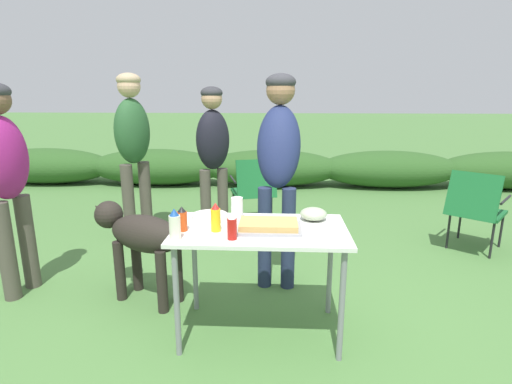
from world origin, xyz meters
name	(u,v)px	position (x,y,z in m)	size (l,w,h in m)	color
ground_plane	(260,331)	(0.00, 0.00, 0.00)	(60.00, 60.00, 0.00)	#4C7A3D
shrub_hedge	(271,168)	(0.00, 4.40, 0.31)	(14.40, 0.90, 0.62)	#2D5623
folding_table	(260,239)	(0.00, 0.00, 0.66)	(1.10, 0.64, 0.74)	silver
food_tray	(269,226)	(0.05, -0.03, 0.77)	(0.41, 0.26, 0.06)	#9E9EA3
plate_stack	(210,217)	(-0.35, 0.16, 0.76)	(0.24, 0.24, 0.04)	white
mixing_bowl	(313,214)	(0.35, 0.19, 0.78)	(0.18, 0.18, 0.08)	#ADBC99
paper_cup_stack	(237,208)	(-0.17, 0.18, 0.81)	(0.08, 0.08, 0.15)	white
mustard_bottle	(216,218)	(-0.27, -0.07, 0.83)	(0.06, 0.06, 0.18)	yellow
mayo_bottle	(175,225)	(-0.49, -0.23, 0.83)	(0.07, 0.07, 0.19)	silver
hot_sauce_bottle	(182,219)	(-0.48, -0.07, 0.81)	(0.06, 0.06, 0.16)	#CC4214
ketchup_bottle	(232,227)	(-0.16, -0.20, 0.82)	(0.06, 0.06, 0.16)	red
standing_person_in_navy_coat	(279,153)	(0.11, 0.79, 1.10)	(0.38, 0.51, 1.73)	#232D4C
standing_person_in_red_jacket	(5,169)	(-1.95, 0.45, 1.01)	(0.34, 0.43, 1.65)	#4C473D
standing_person_in_gray_fleece	(213,147)	(-0.58, 1.78, 1.02)	(0.44, 0.40, 1.64)	#4C473D
standing_person_with_beanie	(133,139)	(-1.42, 1.74, 1.10)	(0.46, 0.49, 1.77)	#4C473D
dog	(140,236)	(-0.93, 0.41, 0.51)	(0.95, 0.53, 0.75)	#28231E
camp_chair_green_behind_table	(476,207)	(2.09, 1.54, 0.47)	(0.73, 0.75, 0.83)	#19602D
camp_chair_near_hedge	(254,188)	(-0.18, 2.23, 0.47)	(0.60, 0.69, 0.83)	#19602D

